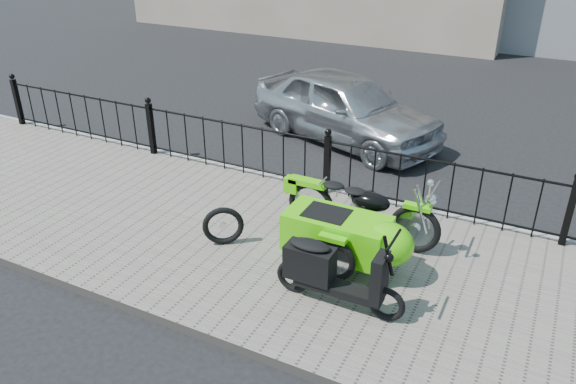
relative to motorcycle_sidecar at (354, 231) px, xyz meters
The scene contains 8 objects.
ground 1.32m from the motorcycle_sidecar, 159.67° to the left, with size 120.00×120.00×0.00m, color black.
sidewalk 1.23m from the motorcycle_sidecar, behind, with size 30.00×3.80×0.12m, color #6A6159.
curb 2.22m from the motorcycle_sidecar, 120.85° to the left, with size 30.00×0.10×0.12m, color gray.
iron_fence 2.03m from the motorcycle_sidecar, 122.87° to the left, with size 14.11×0.11×1.08m.
motorcycle_sidecar is the anchor object (origin of this frame).
scooter 0.89m from the motorcycle_sidecar, 87.02° to the right, with size 1.57×0.46×1.07m.
spare_tire 1.78m from the motorcycle_sidecar, 168.08° to the right, with size 0.56×0.56×0.08m, color black.
sedan_car 4.59m from the motorcycle_sidecar, 113.02° to the left, with size 1.63×4.05×1.38m, color #ADB0B4.
Camera 1 is at (3.09, -6.19, 4.25)m, focal length 35.00 mm.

